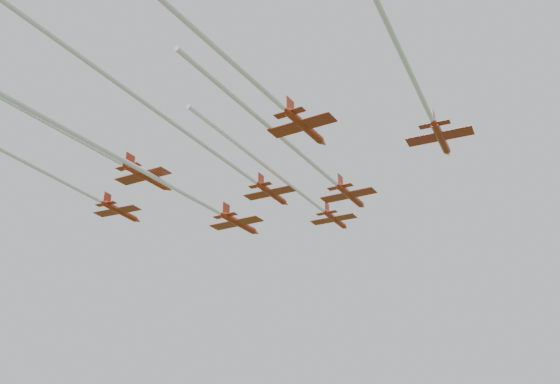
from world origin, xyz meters
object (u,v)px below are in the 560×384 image
at_px(jet_row3_right, 417,86).
at_px(jet_row4_left, 74,137).
at_px(jet_row2_right, 319,169).
at_px(jet_row3_left, 41,170).
at_px(jet_row3_mid, 214,153).
at_px(jet_row2_left, 184,193).
at_px(jet_row4_right, 221,52).
at_px(jet_lead, 306,197).

bearing_deg(jet_row3_right, jet_row4_left, -167.99).
relative_size(jet_row2_right, jet_row3_left, 0.78).
height_order(jet_row3_mid, jet_row4_left, jet_row4_left).
relative_size(jet_row2_left, jet_row3_mid, 1.05).
relative_size(jet_row2_right, jet_row4_left, 0.86).
bearing_deg(jet_row3_right, jet_row2_right, 143.16).
bearing_deg(jet_row3_mid, jet_row4_right, -54.84).
xyz_separation_m(jet_row2_right, jet_row3_mid, (-9.74, -12.81, -0.77)).
relative_size(jet_row2_right, jet_row4_right, 0.75).
relative_size(jet_lead, jet_row4_left, 0.89).
distance_m(jet_row3_mid, jet_row4_left, 18.56).
relative_size(jet_row3_right, jet_row4_right, 0.86).
height_order(jet_lead, jet_row3_right, jet_lead).
relative_size(jet_row3_mid, jet_row3_right, 1.05).
height_order(jet_row2_right, jet_row3_right, jet_row3_right).
relative_size(jet_row2_left, jet_row4_left, 1.07).
bearing_deg(jet_row2_left, jet_row3_mid, -36.40).
bearing_deg(jet_row4_right, jet_row2_right, 98.06).
relative_size(jet_row3_left, jet_row3_right, 1.13).
xyz_separation_m(jet_row3_left, jet_row3_mid, (25.38, 6.46, -0.14)).
xyz_separation_m(jet_lead, jet_row3_right, (27.03, -27.05, -0.98)).
xyz_separation_m(jet_lead, jet_row4_left, (-15.94, -38.33, -2.51)).
distance_m(jet_lead, jet_row4_left, 41.59).
relative_size(jet_lead, jet_row2_left, 0.83).
height_order(jet_row2_left, jet_row3_right, jet_row3_right).
xyz_separation_m(jet_row2_right, jet_row3_left, (-35.12, -19.27, -0.63)).
bearing_deg(jet_row3_mid, jet_row2_right, 53.45).
relative_size(jet_row2_right, jet_row3_mid, 0.84).
bearing_deg(jet_row2_right, jet_row3_left, -149.32).
height_order(jet_row3_left, jet_row4_left, jet_row4_left).
height_order(jet_lead, jet_row4_right, jet_lead).
xyz_separation_m(jet_row3_mid, jet_row4_right, (12.42, -18.10, 0.60)).
xyz_separation_m(jet_lead, jet_row2_right, (8.89, -14.75, -2.72)).
bearing_deg(jet_row2_right, jet_row3_mid, -125.33).
distance_m(jet_row2_left, jet_row3_left, 20.98).
distance_m(jet_row3_left, jet_row4_left, 11.19).
bearing_deg(jet_row4_left, jet_row3_mid, 37.44).
xyz_separation_m(jet_lead, jet_row3_mid, (-0.85, -27.56, -3.49)).
height_order(jet_lead, jet_row2_right, jet_lead).
relative_size(jet_lead, jet_row3_mid, 0.87).
xyz_separation_m(jet_row3_mid, jet_row3_right, (27.89, 0.51, 2.51)).
relative_size(jet_row2_left, jet_row2_right, 1.24).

